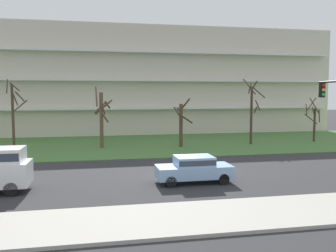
{
  "coord_description": "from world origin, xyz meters",
  "views": [
    {
      "loc": [
        -5.53,
        -22.26,
        5.24
      ],
      "look_at": [
        0.04,
        6.0,
        2.62
      ],
      "focal_mm": 38.98,
      "sensor_mm": 36.0,
      "label": 1
    }
  ],
  "objects_px": {
    "tree_left": "(102,117)",
    "sedan_blue_near_left": "(194,168)",
    "tree_center": "(181,123)",
    "tree_far_right": "(314,120)",
    "tree_right": "(252,111)",
    "tree_far_left": "(14,114)"
  },
  "relations": [
    {
      "from": "tree_left",
      "to": "sedan_blue_near_left",
      "type": "xyz_separation_m",
      "value": [
        5.05,
        -14.61,
        -2.13
      ]
    },
    {
      "from": "tree_center",
      "to": "tree_far_right",
      "type": "distance_m",
      "value": 14.71
    },
    {
      "from": "tree_center",
      "to": "tree_right",
      "type": "height_order",
      "value": "tree_right"
    },
    {
      "from": "tree_far_left",
      "to": "tree_center",
      "type": "xyz_separation_m",
      "value": [
        15.21,
        -1.0,
        -1.0
      ]
    },
    {
      "from": "tree_left",
      "to": "tree_center",
      "type": "height_order",
      "value": "tree_left"
    },
    {
      "from": "tree_center",
      "to": "tree_far_right",
      "type": "xyz_separation_m",
      "value": [
        14.67,
        1.1,
        -0.04
      ]
    },
    {
      "from": "sedan_blue_near_left",
      "to": "tree_center",
      "type": "bearing_deg",
      "value": 79.48
    },
    {
      "from": "tree_right",
      "to": "sedan_blue_near_left",
      "type": "distance_m",
      "value": 17.16
    },
    {
      "from": "tree_center",
      "to": "tree_far_left",
      "type": "bearing_deg",
      "value": 176.25
    },
    {
      "from": "tree_left",
      "to": "tree_far_left",
      "type": "bearing_deg",
      "value": -178.56
    },
    {
      "from": "sedan_blue_near_left",
      "to": "tree_left",
      "type": "bearing_deg",
      "value": 108.66
    },
    {
      "from": "tree_center",
      "to": "tree_far_right",
      "type": "bearing_deg",
      "value": 4.28
    },
    {
      "from": "tree_far_right",
      "to": "tree_right",
      "type": "bearing_deg",
      "value": -174.97
    },
    {
      "from": "tree_center",
      "to": "tree_far_right",
      "type": "height_order",
      "value": "tree_center"
    },
    {
      "from": "tree_left",
      "to": "tree_center",
      "type": "bearing_deg",
      "value": -9.11
    },
    {
      "from": "tree_left",
      "to": "sedan_blue_near_left",
      "type": "height_order",
      "value": "tree_left"
    },
    {
      "from": "tree_far_left",
      "to": "tree_center",
      "type": "relative_size",
      "value": 1.37
    },
    {
      "from": "tree_right",
      "to": "tree_center",
      "type": "bearing_deg",
      "value": -176.46
    },
    {
      "from": "tree_far_right",
      "to": "tree_far_left",
      "type": "bearing_deg",
      "value": -179.81
    },
    {
      "from": "tree_right",
      "to": "sedan_blue_near_left",
      "type": "bearing_deg",
      "value": -125.16
    },
    {
      "from": "tree_center",
      "to": "tree_left",
      "type": "bearing_deg",
      "value": 170.89
    },
    {
      "from": "tree_center",
      "to": "tree_right",
      "type": "bearing_deg",
      "value": 3.54
    }
  ]
}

